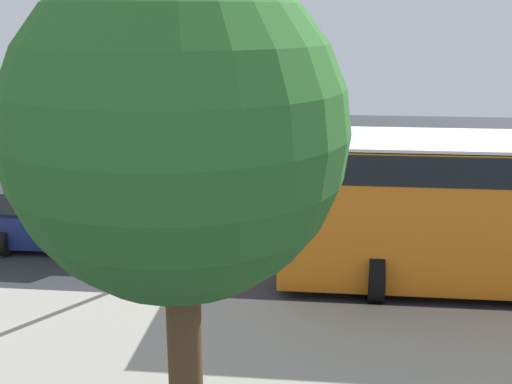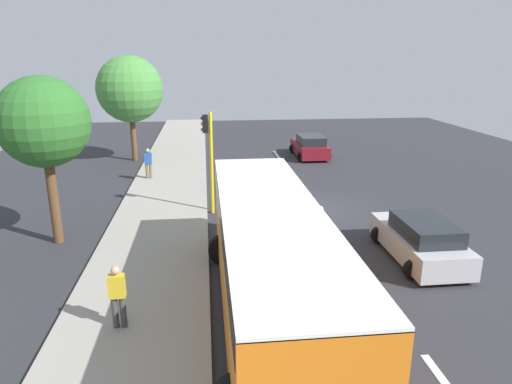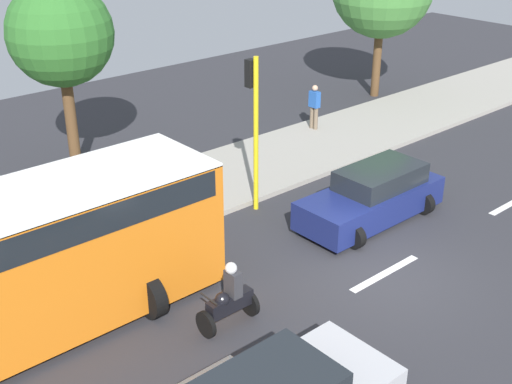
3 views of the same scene
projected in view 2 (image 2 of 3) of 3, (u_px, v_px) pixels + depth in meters
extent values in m
cube|color=#2D2D33|center=(316.00, 210.00, 21.11)|extent=(40.00, 60.00, 0.10)
cube|color=#9E998E|center=(162.00, 213.00, 20.34)|extent=(4.00, 60.00, 0.15)
cube|color=white|center=(276.00, 155.00, 32.52)|extent=(0.20, 2.40, 0.01)
cube|color=white|center=(292.00, 176.00, 26.81)|extent=(0.20, 2.40, 0.01)
cube|color=white|center=(316.00, 209.00, 21.10)|extent=(0.20, 2.40, 0.01)
cube|color=white|center=(359.00, 266.00, 15.39)|extent=(0.20, 2.40, 0.01)
cube|color=navy|center=(266.00, 187.00, 22.51)|extent=(1.72, 4.52, 0.80)
cube|color=#1E2328|center=(265.00, 172.00, 22.66)|extent=(1.45, 2.53, 0.56)
cylinder|color=black|center=(286.00, 201.00, 21.24)|extent=(0.64, 0.22, 0.64)
cylinder|color=black|center=(254.00, 202.00, 21.08)|extent=(0.64, 0.22, 0.64)
cylinder|color=black|center=(276.00, 183.00, 24.08)|extent=(0.64, 0.22, 0.64)
cylinder|color=black|center=(248.00, 184.00, 23.92)|extent=(0.64, 0.22, 0.64)
cube|color=#B7B7BC|center=(419.00, 243.00, 15.82)|extent=(1.90, 4.40, 0.80)
cube|color=#1E2328|center=(426.00, 229.00, 15.29)|extent=(1.59, 2.47, 0.56)
cylinder|color=black|center=(380.00, 235.00, 17.19)|extent=(0.64, 0.22, 0.64)
cylinder|color=black|center=(422.00, 233.00, 17.37)|extent=(0.64, 0.22, 0.64)
cylinder|color=black|center=(413.00, 270.00, 14.42)|extent=(0.64, 0.22, 0.64)
cylinder|color=black|center=(464.00, 267.00, 14.60)|extent=(0.64, 0.22, 0.64)
cube|color=maroon|center=(310.00, 149.00, 31.76)|extent=(1.92, 4.26, 0.80)
cube|color=#1E2328|center=(311.00, 140.00, 31.24)|extent=(1.61, 2.38, 0.56)
cylinder|color=black|center=(294.00, 148.00, 33.08)|extent=(0.64, 0.22, 0.64)
cylinder|color=black|center=(317.00, 148.00, 33.26)|extent=(0.64, 0.22, 0.64)
cylinder|color=black|center=(302.00, 157.00, 30.40)|extent=(0.64, 0.22, 0.64)
cylinder|color=black|center=(327.00, 156.00, 30.58)|extent=(0.64, 0.22, 0.64)
cube|color=orange|center=(270.00, 261.00, 11.91)|extent=(2.50, 11.00, 2.90)
cube|color=black|center=(270.00, 222.00, 11.60)|extent=(2.52, 10.56, 0.60)
cube|color=white|center=(271.00, 208.00, 11.49)|extent=(2.50, 11.00, 0.08)
cylinder|color=black|center=(287.00, 246.00, 15.71)|extent=(1.00, 0.30, 1.00)
cylinder|color=black|center=(223.00, 249.00, 15.48)|extent=(1.00, 0.30, 1.00)
cylinder|color=black|center=(323.00, 245.00, 16.36)|extent=(0.60, 0.10, 0.60)
cylinder|color=black|center=(316.00, 232.00, 17.50)|extent=(0.60, 0.10, 0.60)
cube|color=black|center=(319.00, 231.00, 16.90)|extent=(0.28, 1.10, 0.36)
sphere|color=black|center=(321.00, 229.00, 16.66)|extent=(0.32, 0.32, 0.32)
cylinder|color=black|center=(324.00, 228.00, 16.28)|extent=(0.55, 0.04, 0.04)
cube|color=#333338|center=(319.00, 219.00, 16.87)|extent=(0.36, 0.24, 0.60)
sphere|color=silver|center=(320.00, 209.00, 16.71)|extent=(0.26, 0.26, 0.26)
cylinder|color=#72604C|center=(151.00, 171.00, 25.64)|extent=(0.16, 0.16, 0.85)
cylinder|color=#72604C|center=(147.00, 171.00, 25.62)|extent=(0.16, 0.16, 0.85)
cube|color=#2659B2|center=(148.00, 158.00, 25.42)|extent=(0.40, 0.24, 0.60)
sphere|color=tan|center=(147.00, 151.00, 25.30)|extent=(0.22, 0.22, 0.22)
cylinder|color=#3F3F3F|center=(123.00, 312.00, 11.58)|extent=(0.16, 0.16, 0.85)
cylinder|color=#3F3F3F|center=(115.00, 312.00, 11.56)|extent=(0.16, 0.16, 0.85)
cube|color=gold|center=(117.00, 286.00, 11.36)|extent=(0.40, 0.24, 0.60)
sphere|color=tan|center=(115.00, 270.00, 11.24)|extent=(0.22, 0.22, 0.22)
cylinder|color=yellow|center=(212.00, 164.00, 19.90)|extent=(0.14, 0.14, 4.50)
cube|color=black|center=(205.00, 124.00, 19.37)|extent=(0.24, 0.24, 0.76)
sphere|color=red|center=(202.00, 118.00, 19.29)|extent=(0.16, 0.16, 0.16)
sphere|color=#F2A50C|center=(202.00, 124.00, 19.36)|extent=(0.16, 0.16, 0.16)
sphere|color=green|center=(203.00, 130.00, 19.43)|extent=(0.16, 0.16, 0.16)
cylinder|color=brown|center=(54.00, 199.00, 16.88)|extent=(0.36, 0.36, 3.41)
sphere|color=#2D6B28|center=(43.00, 122.00, 16.07)|extent=(3.22, 3.22, 3.22)
cylinder|color=brown|center=(133.00, 137.00, 30.32)|extent=(0.36, 0.36, 3.20)
sphere|color=#478C3D|center=(130.00, 89.00, 29.43)|extent=(4.24, 4.24, 4.24)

